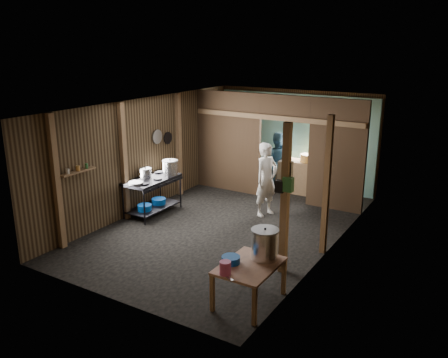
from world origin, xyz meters
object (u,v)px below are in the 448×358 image
Objects in this scene: stove_pot_large at (170,168)px; stock_pot at (265,245)px; prep_table at (249,284)px; pink_bucket at (225,268)px; gas_range at (153,196)px; cook at (266,179)px; yellow_tub at (307,158)px.

stove_pot_large is 0.73× the size of stock_pot.
pink_bucket is (-0.16, -0.44, 0.41)m from prep_table.
gas_range is at bearing 143.05° from pink_bucket.
stock_pot is 3.55m from cook.
yellow_tub is (-1.26, 5.43, 0.63)m from prep_table.
prep_table is 2.13× the size of stock_pot.
stock_pot is 1.42× the size of yellow_tub.
cook reaches higher than stove_pot_large.
prep_table is at bearing -76.97° from yellow_tub.
pink_bucket is at bearing -36.95° from gas_range.
prep_table is at bearing -31.01° from gas_range.
stock_pot is (3.81, -1.93, 0.44)m from gas_range.
pink_bucket is 0.12× the size of cook.
prep_table is at bearing 70.72° from pink_bucket.
prep_table is at bearing -139.20° from cook.
stock_pot is at bearing -33.34° from stove_pot_large.
cook is at bearing 108.22° from pink_bucket.
cook is (2.09, 0.80, -0.16)m from stove_pot_large.
pink_bucket is at bearing -143.54° from cook.
pink_bucket is at bearing -79.38° from yellow_tub.
stock_pot is at bearing 71.44° from pink_bucket.
gas_range is 2.62m from cook.
stove_pot_large is 2.24m from cook.
cook reaches higher than gas_range.
cook reaches higher than prep_table.
cook is (-0.20, -1.93, -0.11)m from yellow_tub.
cook is at bearing 20.98° from stove_pot_large.
stove_pot_large is 4.62m from pink_bucket.
prep_table is at bearing -107.50° from stock_pot.
stock_pot is 0.80m from pink_bucket.
stock_pot reaches higher than prep_table.
prep_table is 0.63× the size of cook.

